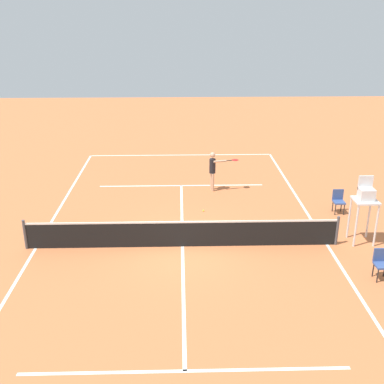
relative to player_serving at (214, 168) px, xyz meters
The scene contains 8 objects.
ground_plane 5.75m from the player_serving, 75.11° to the left, with size 60.00×60.00×0.00m, color #C66B3D.
court_lines 5.75m from the player_serving, 75.11° to the left, with size 10.26×22.26×0.01m.
tennis_net 5.68m from the player_serving, 75.11° to the left, with size 10.86×0.10×1.07m.
player_serving is the anchor object (origin of this frame).
tennis_ball 2.70m from the player_serving, 76.74° to the left, with size 0.07×0.07×0.07m, color #CCE033.
umpire_chair 7.17m from the player_serving, 132.80° to the left, with size 0.80×0.80×2.41m.
courtside_chair_mid 5.58m from the player_serving, 151.31° to the left, with size 0.44×0.46×0.95m.
courtside_chair_far 8.97m from the player_serving, 120.75° to the left, with size 0.44×0.46×0.95m.
Camera 1 is at (0.07, 14.69, 7.71)m, focal length 44.29 mm.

